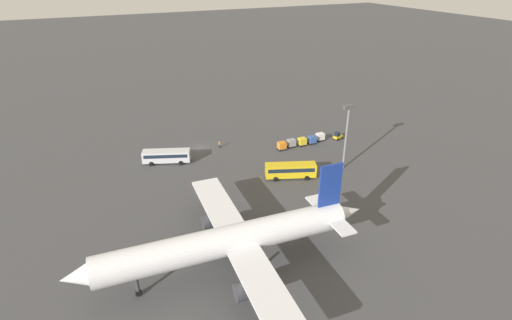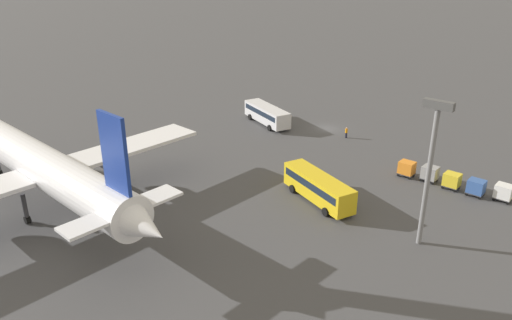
{
  "view_description": "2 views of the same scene",
  "coord_description": "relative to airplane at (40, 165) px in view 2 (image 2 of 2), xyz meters",
  "views": [
    {
      "loc": [
        26.06,
        88.28,
        42.04
      ],
      "look_at": [
        -5.76,
        20.89,
        4.92
      ],
      "focal_mm": 28.0,
      "sensor_mm": 36.0,
      "label": 1
    },
    {
      "loc": [
        -40.94,
        68.22,
        27.53
      ],
      "look_at": [
        -6.18,
        26.05,
        4.48
      ],
      "focal_mm": 35.0,
      "sensor_mm": 36.0,
      "label": 2
    }
  ],
  "objects": [
    {
      "name": "ground_plane",
      "position": [
        -9.57,
        -44.47,
        -5.67
      ],
      "size": [
        600.0,
        600.0,
        0.0
      ],
      "primitive_type": "plane",
      "color": "#424244"
    },
    {
      "name": "airplane",
      "position": [
        0.0,
        0.0,
        0.0
      ],
      "size": [
        45.23,
        38.98,
        15.1
      ],
      "rotation": [
        0.0,
        0.0,
        -0.07
      ],
      "color": "silver",
      "rests_on": "ground"
    },
    {
      "name": "shuttle_bus_near",
      "position": [
        -0.2,
        -40.23,
        -3.84
      ],
      "size": [
        11.09,
        6.54,
        3.03
      ],
      "rotation": [
        0.0,
        0.0,
        -0.37
      ],
      "color": "silver",
      "rests_on": "ground"
    },
    {
      "name": "shuttle_bus_far",
      "position": [
        -22.63,
        -21.61,
        -3.72
      ],
      "size": [
        11.09,
        6.4,
        3.25
      ],
      "rotation": [
        0.0,
        0.0,
        -0.37
      ],
      "color": "gold",
      "rests_on": "ground"
    },
    {
      "name": "worker_person",
      "position": [
        -14.24,
        -42.76,
        -4.8
      ],
      "size": [
        0.38,
        0.38,
        1.74
      ],
      "color": "#1E1E2D",
      "rests_on": "ground"
    },
    {
      "name": "cargo_cart_white",
      "position": [
        -39.55,
        -35.63,
        -4.48
      ],
      "size": [
        2.04,
        1.73,
        2.06
      ],
      "rotation": [
        0.0,
        0.0,
        -0.02
      ],
      "color": "#38383D",
      "rests_on": "ground"
    },
    {
      "name": "cargo_cart_blue",
      "position": [
        -36.61,
        -34.92,
        -4.48
      ],
      "size": [
        2.04,
        1.73,
        2.06
      ],
      "rotation": [
        0.0,
        0.0,
        -0.02
      ],
      "color": "#38383D",
      "rests_on": "ground"
    },
    {
      "name": "cargo_cart_yellow",
      "position": [
        -33.66,
        -34.99,
        -4.48
      ],
      "size": [
        2.04,
        1.73,
        2.06
      ],
      "rotation": [
        0.0,
        0.0,
        -0.02
      ],
      "color": "#38383D",
      "rests_on": "ground"
    },
    {
      "name": "cargo_cart_grey",
      "position": [
        -30.72,
        -35.35,
        -4.48
      ],
      "size": [
        2.04,
        1.73,
        2.06
      ],
      "rotation": [
        0.0,
        0.0,
        -0.02
      ],
      "color": "#38383D",
      "rests_on": "ground"
    },
    {
      "name": "cargo_cart_orange",
      "position": [
        -27.77,
        -34.94,
        -4.48
      ],
      "size": [
        2.04,
        1.73,
        2.06
      ],
      "rotation": [
        0.0,
        0.0,
        -0.02
      ],
      "color": "#38383D",
      "rests_on": "ground"
    },
    {
      "name": "light_pole",
      "position": [
        -35.62,
        -20.37,
        3.73
      ],
      "size": [
        2.8,
        0.7,
        15.01
      ],
      "color": "slate",
      "rests_on": "ground"
    }
  ]
}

